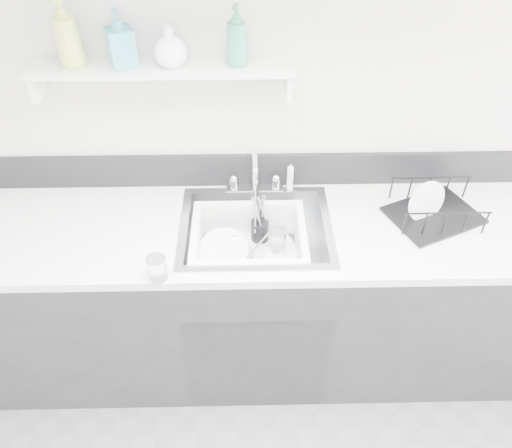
{
  "coord_description": "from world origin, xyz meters",
  "views": [
    {
      "loc": [
        -0.03,
        -0.37,
        2.33
      ],
      "look_at": [
        0.0,
        1.14,
        0.98
      ],
      "focal_mm": 35.0,
      "sensor_mm": 36.0,
      "label": 1
    }
  ],
  "objects_px": {
    "counter_run": "(256,297)",
    "wash_tub": "(249,246)",
    "dish_rack": "(436,205)",
    "sink": "(256,242)"
  },
  "relations": [
    {
      "from": "sink",
      "to": "wash_tub",
      "type": "relative_size",
      "value": 1.33
    },
    {
      "from": "counter_run",
      "to": "wash_tub",
      "type": "distance_m",
      "value": 0.39
    },
    {
      "from": "counter_run",
      "to": "dish_rack",
      "type": "relative_size",
      "value": 8.73
    },
    {
      "from": "wash_tub",
      "to": "dish_rack",
      "type": "height_order",
      "value": "dish_rack"
    },
    {
      "from": "counter_run",
      "to": "wash_tub",
      "type": "xyz_separation_m",
      "value": [
        -0.03,
        -0.04,
        0.39
      ]
    },
    {
      "from": "counter_run",
      "to": "dish_rack",
      "type": "height_order",
      "value": "dish_rack"
    },
    {
      "from": "counter_run",
      "to": "sink",
      "type": "height_order",
      "value": "sink"
    },
    {
      "from": "counter_run",
      "to": "dish_rack",
      "type": "distance_m",
      "value": 0.93
    },
    {
      "from": "counter_run",
      "to": "sink",
      "type": "relative_size",
      "value": 5.0
    },
    {
      "from": "counter_run",
      "to": "sink",
      "type": "distance_m",
      "value": 0.37
    }
  ]
}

